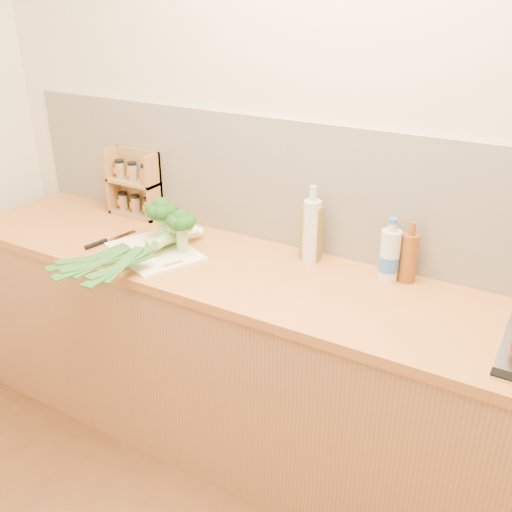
{
  "coord_description": "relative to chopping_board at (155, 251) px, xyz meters",
  "views": [
    {
      "loc": [
        0.82,
        -0.53,
        1.92
      ],
      "look_at": [
        -0.13,
        1.1,
        1.02
      ],
      "focal_mm": 40.0,
      "sensor_mm": 36.0,
      "label": 1
    }
  ],
  "objects": [
    {
      "name": "glass_bottle",
      "position": [
        0.6,
        0.27,
        0.13
      ],
      "size": [
        0.07,
        0.07,
        0.32
      ],
      "color": "silver",
      "rests_on": "counter"
    },
    {
      "name": "chopping_board",
      "position": [
        0.0,
        0.0,
        0.0
      ],
      "size": [
        0.48,
        0.42,
        0.01
      ],
      "primitive_type": "cube",
      "rotation": [
        0.0,
        0.0,
        -0.42
      ],
      "color": "white",
      "rests_on": "counter"
    },
    {
      "name": "leek_front",
      "position": [
        -0.03,
        -0.01,
        0.03
      ],
      "size": [
        0.33,
        0.63,
        0.04
      ],
      "rotation": [
        0.0,
        0.0,
        -0.44
      ],
      "color": "white",
      "rests_on": "chopping_board"
    },
    {
      "name": "water_bottle",
      "position": [
        0.92,
        0.26,
        0.09
      ],
      "size": [
        0.08,
        0.08,
        0.23
      ],
      "color": "silver",
      "rests_on": "counter"
    },
    {
      "name": "room_shell",
      "position": [
        0.64,
        0.36,
        0.26
      ],
      "size": [
        3.5,
        3.5,
        3.5
      ],
      "color": "beige",
      "rests_on": "ground"
    },
    {
      "name": "chefs_knife",
      "position": [
        -0.26,
        -0.04,
        0.0
      ],
      "size": [
        0.07,
        0.27,
        0.02
      ],
      "rotation": [
        0.0,
        0.0,
        -0.17
      ],
      "color": "silver",
      "rests_on": "counter"
    },
    {
      "name": "broccoli_left",
      "position": [
        -0.04,
        0.12,
        0.14
      ],
      "size": [
        0.14,
        0.14,
        0.19
      ],
      "color": "#97B66A",
      "rests_on": "chopping_board"
    },
    {
      "name": "broccoli_right",
      "position": [
        0.11,
        0.05,
        0.13
      ],
      "size": [
        0.12,
        0.12,
        0.19
      ],
      "color": "#97B66A",
      "rests_on": "chopping_board"
    },
    {
      "name": "oil_tin",
      "position": [
        0.59,
        0.27,
        0.11
      ],
      "size": [
        0.08,
        0.05,
        0.26
      ],
      "color": "olive",
      "rests_on": "counter"
    },
    {
      "name": "amber_bottle",
      "position": [
        0.99,
        0.29,
        0.09
      ],
      "size": [
        0.06,
        0.06,
        0.24
      ],
      "color": "brown",
      "rests_on": "counter"
    },
    {
      "name": "leek_mid",
      "position": [
        0.01,
        -0.06,
        0.05
      ],
      "size": [
        0.23,
        0.66,
        0.04
      ],
      "rotation": [
        0.0,
        0.0,
        -0.27
      ],
      "color": "white",
      "rests_on": "chopping_board"
    },
    {
      "name": "spice_rack",
      "position": [
        -0.36,
        0.31,
        0.13
      ],
      "size": [
        0.27,
        0.11,
        0.32
      ],
      "color": "#A17045",
      "rests_on": "counter"
    },
    {
      "name": "leek_back",
      "position": [
        0.06,
        -0.09,
        0.07
      ],
      "size": [
        0.11,
        0.61,
        0.04
      ],
      "rotation": [
        0.0,
        0.0,
        0.04
      ],
      "color": "white",
      "rests_on": "chopping_board"
    },
    {
      "name": "counter",
      "position": [
        0.64,
        0.07,
        -0.46
      ],
      "size": [
        3.2,
        0.62,
        0.9
      ],
      "color": "#AB7447",
      "rests_on": "ground"
    }
  ]
}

